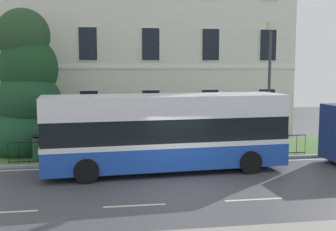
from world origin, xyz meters
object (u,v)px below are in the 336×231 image
object	(u,v)px
single_decker_bus	(166,131)
georgian_townhouse	(144,24)
litter_bin	(38,147)
evergreen_tree	(26,94)
street_lamp_post	(269,79)

from	to	relation	value
single_decker_bus	georgian_townhouse	bearing A→B (deg)	84.95
single_decker_bus	litter_bin	world-z (taller)	single_decker_bus
georgian_townhouse	evergreen_tree	distance (m)	10.40
evergreen_tree	georgian_townhouse	bearing A→B (deg)	46.20
single_decker_bus	street_lamp_post	xyz separation A→B (m)	(5.59, 2.58, 2.12)
single_decker_bus	litter_bin	xyz separation A→B (m)	(-5.59, 2.50, -0.98)
georgian_townhouse	single_decker_bus	world-z (taller)	georgian_townhouse
single_decker_bus	litter_bin	distance (m)	6.20
single_decker_bus	litter_bin	size ratio (longest dim) A/B	8.46
evergreen_tree	litter_bin	bearing A→B (deg)	-69.24
litter_bin	single_decker_bus	bearing A→B (deg)	-24.09
georgian_townhouse	evergreen_tree	world-z (taller)	georgian_townhouse
evergreen_tree	single_decker_bus	xyz separation A→B (m)	(6.36, -4.54, -1.34)
evergreen_tree	street_lamp_post	world-z (taller)	evergreen_tree
georgian_townhouse	evergreen_tree	size ratio (longest dim) A/B	2.40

